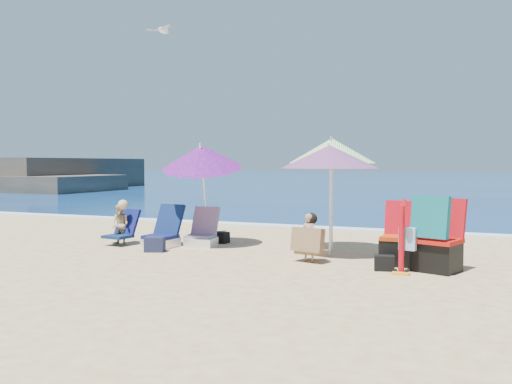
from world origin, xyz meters
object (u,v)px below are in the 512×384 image
at_px(umbrella_turquoise, 330,157).
at_px(chair_navy, 163,235).
at_px(seagull, 163,30).
at_px(person_center, 309,238).
at_px(camp_chair_right, 436,244).
at_px(umbrella_blue, 202,157).
at_px(person_left, 121,224).
at_px(furled_umbrella, 402,231).
at_px(umbrella_striped, 332,151).
at_px(camp_chair_left, 400,246).
at_px(chair_rainbow, 202,236).

distance_m(umbrella_turquoise, chair_navy, 3.58).
height_order(chair_navy, seagull, seagull).
distance_m(umbrella_turquoise, person_center, 1.56).
distance_m(camp_chair_right, seagull, 7.12).
bearing_deg(umbrella_turquoise, camp_chair_right, -24.59).
bearing_deg(umbrella_turquoise, chair_navy, -175.80).
xyz_separation_m(umbrella_blue, camp_chair_right, (4.41, -0.93, -1.32)).
height_order(camp_chair_right, person_left, camp_chair_right).
relative_size(umbrella_turquoise, person_center, 2.43).
bearing_deg(person_left, furled_umbrella, -8.48).
bearing_deg(furled_umbrella, umbrella_striped, 132.35).
relative_size(furled_umbrella, camp_chair_right, 0.98).
bearing_deg(furled_umbrella, camp_chair_left, 99.98).
distance_m(umbrella_turquoise, camp_chair_left, 1.97).
height_order(chair_navy, person_center, person_center).
bearing_deg(umbrella_turquoise, umbrella_blue, 178.02).
distance_m(camp_chair_left, person_left, 5.41).
distance_m(chair_navy, person_left, 0.92).
bearing_deg(seagull, umbrella_turquoise, -11.47).
bearing_deg(chair_navy, camp_chair_right, -6.82).
bearing_deg(umbrella_striped, person_left, -168.79).
bearing_deg(umbrella_striped, person_center, -92.01).
bearing_deg(chair_navy, umbrella_striped, 12.24).
bearing_deg(furled_umbrella, seagull, 159.49).
relative_size(umbrella_blue, person_center, 2.63).
relative_size(umbrella_striped, umbrella_blue, 0.99).
relative_size(furled_umbrella, camp_chair_left, 1.12).
relative_size(umbrella_turquoise, chair_navy, 2.44).
bearing_deg(chair_rainbow, camp_chair_left, -8.72).
bearing_deg(chair_rainbow, umbrella_turquoise, -2.75).
bearing_deg(umbrella_turquoise, chair_rainbow, 177.25).
bearing_deg(person_left, chair_navy, 7.49).
distance_m(person_center, seagull, 5.68).
bearing_deg(camp_chair_left, chair_rainbow, 171.28).
bearing_deg(seagull, chair_navy, -59.94).
height_order(camp_chair_left, person_left, camp_chair_left).
xyz_separation_m(umbrella_blue, person_center, (2.44, -0.88, -1.35)).
distance_m(chair_navy, camp_chair_left, 4.52).
relative_size(chair_navy, chair_rainbow, 1.07).
xyz_separation_m(umbrella_turquoise, seagull, (-3.82, 0.78, 2.68)).
bearing_deg(person_center, camp_chair_left, 13.16).
bearing_deg(camp_chair_left, umbrella_striped, 146.03).
xyz_separation_m(chair_rainbow, person_center, (2.45, -0.92, 0.19)).
bearing_deg(chair_navy, umbrella_blue, 25.62).
distance_m(umbrella_turquoise, camp_chair_right, 2.42).
relative_size(furled_umbrella, person_center, 1.40).
height_order(umbrella_turquoise, chair_rainbow, umbrella_turquoise).
bearing_deg(camp_chair_right, furled_umbrella, -143.03).
height_order(umbrella_blue, chair_rainbow, umbrella_blue).
bearing_deg(umbrella_striped, chair_navy, -167.76).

